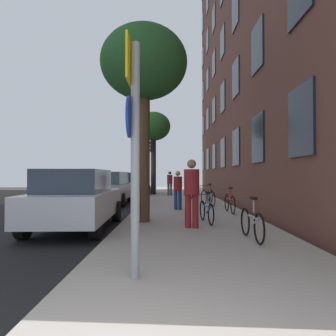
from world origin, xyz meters
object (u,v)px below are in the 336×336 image
Objects in this scene: bicycle_3 at (208,197)px; bicycle_2 at (230,203)px; bicycle_0 at (252,223)px; tree_near at (144,66)px; pedestrian_0 at (192,189)px; pedestrian_1 at (178,187)px; sign_post at (133,137)px; traffic_light at (153,157)px; tree_far at (153,128)px; pedestrian_2 at (170,182)px; car_2 at (136,184)px; bicycle_4 at (210,194)px; bicycle_1 at (207,211)px; bicycle_5 at (193,192)px; car_1 at (110,188)px; car_0 at (77,199)px.

bicycle_2 is at bearing -78.21° from bicycle_3.
tree_near is at bearing 133.85° from bicycle_0.
bicycle_2 is 0.91× the size of pedestrian_0.
pedestrian_1 is (1.08, 3.25, -3.73)m from tree_near.
traffic_light is (-0.69, 17.95, 0.72)m from sign_post.
bicycle_2 is (3.34, -11.14, -4.36)m from tree_far.
pedestrian_2 is (-1.74, 14.52, 0.56)m from bicycle_0.
sign_post is at bearing -102.54° from bicycle_3.
pedestrian_0 reaches higher than bicycle_0.
car_2 is at bearing 95.99° from sign_post.
tree_far is at bearing 107.98° from bicycle_3.
sign_post is at bearing -91.62° from pedestrian_2.
bicycle_0 is 0.90× the size of pedestrian_0.
pedestrian_0 is (-1.17, 1.50, 0.66)m from bicycle_0.
pedestrian_1 is at bearing -135.04° from bicycle_3.
sign_post is at bearing -101.94° from bicycle_4.
pedestrian_2 reaches higher than bicycle_4.
car_2 is at bearing 111.89° from bicycle_2.
bicycle_1 is 0.99× the size of bicycle_2.
sign_post is 10.04m from bicycle_3.
bicycle_0 is 0.38× the size of car_2.
bicycle_2 reaches higher than bicycle_1.
bicycle_5 is at bearing 96.43° from bicycle_2.
car_2 is (-1.28, 0.86, -1.87)m from traffic_light.
pedestrian_0 is 8.42m from car_1.
tree_far reaches higher than pedestrian_0.
bicycle_5 is at bearing 80.41° from pedestrian_1.
bicycle_5 is at bearing 93.70° from bicycle_3.
tree_far is at bearing 92.12° from sign_post.
bicycle_0 is 7.20m from bicycle_3.
car_1 is at bearing 93.72° from car_0.
car_0 is at bearing -95.69° from traffic_light.
bicycle_1 is 9.61m from bicycle_5.
traffic_light is 2.49× the size of pedestrian_1.
bicycle_5 reaches higher than bicycle_4.
car_0 is (-1.35, -13.55, -1.87)m from traffic_light.
bicycle_2 is at bearing 65.08° from bicycle_1.
bicycle_0 is at bearing -95.21° from bicycle_2.
bicycle_0 is 0.98× the size of bicycle_5.
sign_post is 0.55× the size of tree_far.
pedestrian_1 is at bearing 103.57° from bicycle_0.
car_2 is at bearing 131.45° from bicycle_5.
tree_near is at bearing -102.71° from bicycle_5.
tree_near is 5.07m from pedestrian_1.
pedestrian_0 is at bearing -39.62° from tree_near.
pedestrian_1 is 0.34× the size of car_1.
bicycle_3 is at bearing -22.33° from car_1.
car_1 is at bearing 140.13° from bicycle_2.
pedestrian_1 is (-0.73, 3.45, 0.53)m from bicycle_1.
traffic_light is 2.39× the size of bicycle_0.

